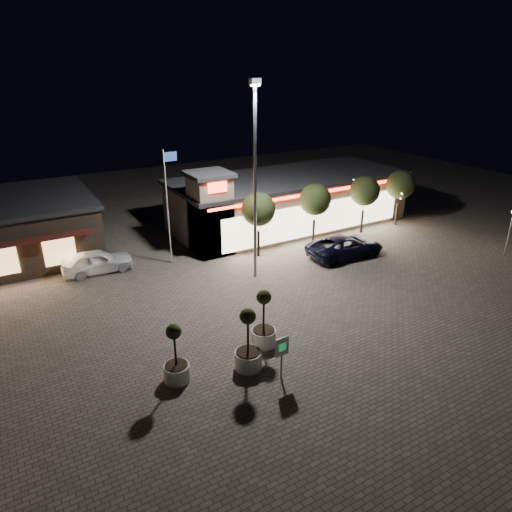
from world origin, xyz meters
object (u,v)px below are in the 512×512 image
pickup_truck (345,246)px  planter_mid (248,350)px  white_sedan (97,261)px  planter_left (176,363)px  valet_sign (282,350)px

pickup_truck → planter_mid: (-12.61, -8.04, 0.16)m
pickup_truck → white_sedan: pickup_truck is taller
planter_left → planter_mid: size_ratio=0.92×
pickup_truck → planter_mid: planter_mid is taller
white_sedan → planter_mid: bearing=-162.6°
planter_left → valet_sign: planter_left is taller
pickup_truck → valet_sign: bearing=131.1°
pickup_truck → planter_left: planter_left is taller
planter_left → planter_mid: planter_mid is taller
white_sedan → planter_mid: size_ratio=1.48×
white_sedan → planter_left: planter_left is taller
valet_sign → white_sedan: bearing=106.3°
white_sedan → valet_sign: (4.61, -15.79, 0.72)m
planter_mid → valet_sign: size_ratio=1.46×
pickup_truck → white_sedan: 17.49m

